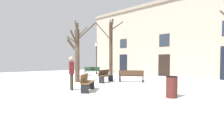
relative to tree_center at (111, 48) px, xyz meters
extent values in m
plane|color=white|center=(0.62, -2.24, -2.60)|extent=(35.71, 35.71, 0.00)
cube|color=tan|center=(0.62, 7.02, 1.30)|extent=(22.32, 0.40, 7.80)
cube|color=gray|center=(0.62, 6.77, 4.95)|extent=(22.32, 0.30, 0.24)
cube|color=black|center=(-5.27, 6.80, -1.44)|extent=(1.24, 0.08, 2.33)
cube|color=#262D38|center=(-5.27, 6.80, 1.06)|extent=(1.11, 0.06, 1.07)
cube|color=black|center=(0.52, 6.80, -1.50)|extent=(1.31, 0.08, 2.20)
cube|color=#262D38|center=(0.52, 6.80, 1.03)|extent=(1.18, 0.06, 1.26)
cylinder|color=#423326|center=(-0.02, 0.02, -0.29)|extent=(0.29, 0.29, 4.62)
cylinder|color=#423326|center=(0.46, 0.22, 1.69)|extent=(1.02, 0.49, 0.64)
cylinder|color=#423326|center=(0.40, -0.38, 0.96)|extent=(0.94, 0.92, 0.87)
cylinder|color=#423326|center=(0.26, -0.23, 0.66)|extent=(0.69, 0.62, 0.88)
cylinder|color=#423326|center=(0.29, -0.27, 1.74)|extent=(0.71, 0.68, 0.69)
cylinder|color=#423326|center=(0.25, -0.11, 1.62)|extent=(0.68, 0.40, 1.06)
cylinder|color=#423326|center=(-0.22, 0.31, 1.89)|extent=(0.53, 0.71, 1.17)
cylinder|color=#423326|center=(-0.49, -0.39, 1.34)|extent=(1.02, 0.92, 1.46)
cylinder|color=#423326|center=(-0.54, -2.81, -0.70)|extent=(0.34, 0.34, 3.80)
cylinder|color=#423326|center=(-0.80, -3.06, 0.00)|extent=(0.66, 0.63, 0.97)
cylinder|color=#423326|center=(-0.91, -2.65, 1.37)|extent=(0.87, 0.45, 1.31)
cylinder|color=#423326|center=(0.07, -2.45, 1.04)|extent=(1.31, 0.84, 1.21)
cylinder|color=#423326|center=(-0.32, -3.21, 0.58)|extent=(0.58, 0.92, 1.01)
cylinder|color=#423326|center=(-0.83, -3.03, 0.14)|extent=(0.71, 0.56, 1.05)
cylinder|color=#423326|center=(-1.18, -2.85, 0.52)|extent=(1.34, 0.18, 0.72)
cylinder|color=#4C3D2D|center=(-5.12, 0.12, 0.02)|extent=(0.28, 0.28, 5.25)
cylinder|color=#4C3D2D|center=(-4.86, 0.55, 1.82)|extent=(0.64, 0.96, 1.13)
cylinder|color=#4C3D2D|center=(-4.75, -0.12, 1.45)|extent=(0.85, 0.61, 0.66)
cylinder|color=#4C3D2D|center=(-4.63, -0.21, 2.14)|extent=(1.09, 0.78, 0.83)
cylinder|color=#4C3D2D|center=(-4.71, -0.09, 2.09)|extent=(0.94, 0.55, 0.94)
cylinder|color=#4C3D2D|center=(-5.61, 0.46, 1.12)|extent=(1.09, 0.80, 0.90)
cylinder|color=#4C3D2D|center=(-5.32, 0.60, 1.62)|extent=(0.50, 1.03, 0.78)
cylinder|color=black|center=(-6.69, 3.77, -0.95)|extent=(0.10, 0.10, 3.30)
cylinder|color=black|center=(-6.69, 3.77, -2.50)|extent=(0.22, 0.22, 0.20)
cube|color=beige|center=(-6.69, 3.77, 0.88)|extent=(0.24, 0.24, 0.36)
cone|color=black|center=(-6.69, 3.77, 1.06)|extent=(0.30, 0.30, 0.14)
cylinder|color=#4C1E19|center=(7.45, -3.23, -2.16)|extent=(0.47, 0.47, 0.88)
torus|color=black|center=(7.45, -3.23, -1.70)|extent=(0.50, 0.50, 0.04)
cube|color=brown|center=(3.56, -4.78, -2.14)|extent=(1.43, 1.50, 0.05)
cube|color=brown|center=(3.41, -4.91, -1.91)|extent=(1.19, 1.27, 0.39)
cube|color=black|center=(4.08, -5.34, -2.37)|extent=(0.32, 0.31, 0.46)
torus|color=black|center=(4.20, -5.23, -2.52)|extent=(0.14, 0.15, 0.17)
cube|color=black|center=(3.04, -4.22, -2.37)|extent=(0.32, 0.31, 0.46)
torus|color=black|center=(3.16, -4.11, -2.52)|extent=(0.14, 0.15, 0.17)
cube|color=#3D2819|center=(2.11, 0.13, -2.13)|extent=(1.73, 1.46, 0.05)
cube|color=#3D2819|center=(2.24, -0.04, -1.91)|extent=(1.52, 1.19, 0.36)
cube|color=black|center=(2.79, 0.64, -2.36)|extent=(0.30, 0.37, 0.47)
torus|color=black|center=(2.68, 0.78, -2.52)|extent=(0.15, 0.13, 0.17)
cube|color=black|center=(1.44, -0.38, -2.36)|extent=(0.30, 0.37, 0.47)
torus|color=black|center=(1.33, -0.23, -2.52)|extent=(0.15, 0.13, 0.17)
cube|color=#3D2819|center=(1.02, -1.36, -2.13)|extent=(1.09, 1.70, 0.05)
cube|color=#3D2819|center=(0.85, -1.44, -1.89)|extent=(0.81, 1.57, 0.40)
cube|color=black|center=(1.35, -2.06, -2.37)|extent=(0.38, 0.22, 0.47)
torus|color=black|center=(1.50, -2.00, -2.52)|extent=(0.10, 0.17, 0.17)
cube|color=black|center=(0.70, -0.65, -2.37)|extent=(0.38, 0.22, 0.47)
torus|color=black|center=(0.85, -0.59, -2.52)|extent=(0.10, 0.17, 0.17)
cube|color=#2D4C33|center=(-5.22, 2.01, -2.15)|extent=(1.38, 1.59, 0.05)
cube|color=#2D4C33|center=(-5.39, 2.14, -1.91)|extent=(1.10, 1.38, 0.41)
cube|color=black|center=(-5.68, 1.40, -2.38)|extent=(0.37, 0.31, 0.45)
torus|color=black|center=(-5.53, 1.29, -2.52)|extent=(0.13, 0.15, 0.17)
cube|color=black|center=(-4.75, 2.61, -2.38)|extent=(0.37, 0.31, 0.45)
torus|color=black|center=(-4.60, 2.50, -2.52)|extent=(0.13, 0.15, 0.17)
cylinder|color=#2D271E|center=(2.77, -5.26, -2.17)|extent=(0.14, 0.14, 0.87)
cylinder|color=#2D271E|center=(2.60, -5.19, -2.17)|extent=(0.14, 0.14, 0.87)
cube|color=#591919|center=(2.69, -5.22, -1.40)|extent=(0.43, 0.34, 0.67)
sphere|color=tan|center=(2.69, -5.22, -0.92)|extent=(0.24, 0.24, 0.24)
camera|label=1|loc=(11.97, -10.77, -1.03)|focal=32.11mm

